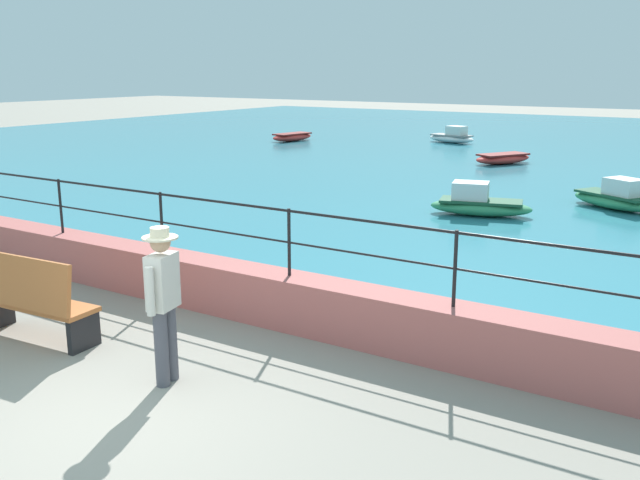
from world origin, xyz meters
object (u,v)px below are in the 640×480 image
object	(u,v)px
boat_1	(479,204)
boat_2	(452,137)
boat_0	(616,198)
bench_main	(30,298)
boat_3	(503,158)
boat_7	(292,137)
person_walking	(163,298)

from	to	relation	value
boat_1	boat_2	world-z (taller)	same
boat_1	boat_0	bearing A→B (deg)	44.92
bench_main	boat_2	xyz separation A→B (m)	(-4.66, 25.17, -0.23)
boat_1	boat_3	bearing A→B (deg)	105.12
boat_7	bench_main	bearing A→B (deg)	-62.85
bench_main	boat_2	distance (m)	25.60
bench_main	boat_7	bearing A→B (deg)	117.15
boat_7	boat_0	bearing A→B (deg)	-29.90
boat_2	boat_3	size ratio (longest dim) A/B	1.00
boat_0	boat_7	world-z (taller)	boat_0
bench_main	boat_7	distance (m)	24.60
boat_1	boat_3	size ratio (longest dim) A/B	1.00
bench_main	boat_1	world-z (taller)	bench_main
boat_2	boat_7	distance (m)	7.34
boat_0	boat_1	distance (m)	3.55
boat_3	boat_2	bearing A→B (deg)	126.31
boat_3	boat_7	bearing A→B (deg)	166.77
boat_1	bench_main	bearing A→B (deg)	-101.41
boat_0	boat_7	bearing A→B (deg)	150.10
boat_0	boat_3	size ratio (longest dim) A/B	1.00
boat_1	person_walking	bearing A→B (deg)	-88.70
boat_2	boat_3	distance (m)	7.24
boat_1	boat_2	bearing A→B (deg)	114.33
bench_main	boat_2	world-z (taller)	bench_main
person_walking	boat_0	bearing A→B (deg)	79.86
bench_main	boat_3	distance (m)	19.35
bench_main	boat_3	size ratio (longest dim) A/B	0.71
boat_1	boat_2	xyz separation A→B (m)	(-6.73, 14.88, 0.00)
boat_1	boat_3	distance (m)	9.38
boat_2	boat_7	world-z (taller)	boat_2
person_walking	boat_1	xyz separation A→B (m)	(-0.23, 10.26, -0.65)
person_walking	boat_0	distance (m)	12.99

